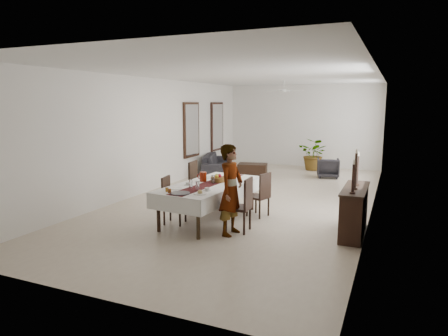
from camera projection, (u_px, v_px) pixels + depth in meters
floor at (252, 198)px, 10.61m from camera, size 6.00×12.00×0.00m
ceiling at (253, 75)px, 10.09m from camera, size 6.00×12.00×0.02m
wall_back at (303, 126)px, 15.78m from camera, size 6.00×0.02×3.20m
wall_front at (91, 177)px, 4.91m from camera, size 6.00×0.02×3.20m
wall_left at (154, 134)px, 11.52m from camera, size 0.02×12.00×3.20m
wall_right at (376, 143)px, 9.17m from camera, size 0.02×12.00×3.20m
dining_table_top at (210, 185)px, 8.54m from camera, size 1.27×2.59×0.05m
table_leg_fl at (159, 214)px, 7.79m from camera, size 0.08×0.08×0.73m
table_leg_fr at (198, 220)px, 7.35m from camera, size 0.08×0.08×0.73m
table_leg_bl at (218, 190)px, 9.85m from camera, size 0.08×0.08×0.73m
table_leg_br at (252, 194)px, 9.41m from camera, size 0.08×0.08×0.73m
tablecloth_top at (210, 184)px, 8.53m from camera, size 1.48×2.79×0.01m
tablecloth_drape_left at (186, 188)px, 8.84m from camera, size 0.26×2.68×0.31m
tablecloth_drape_right at (235, 194)px, 8.27m from camera, size 0.26×2.68×0.31m
tablecloth_drape_near at (173, 205)px, 7.39m from camera, size 1.23×0.12×0.31m
tablecloth_drape_far at (238, 180)px, 9.72m from camera, size 1.23×0.12×0.31m
table_runner at (210, 184)px, 8.53m from camera, size 0.61×2.63×0.00m
red_pitcher at (203, 177)px, 8.77m from camera, size 0.17×0.17×0.21m
pitcher_handle at (200, 176)px, 8.81m from camera, size 0.13×0.03×0.13m
wine_glass_near at (198, 186)px, 7.87m from camera, size 0.07×0.07×0.18m
wine_glass_mid at (191, 184)px, 8.07m from camera, size 0.07×0.07×0.18m
wine_glass_far at (213, 179)px, 8.54m from camera, size 0.07×0.07×0.18m
teacup_right at (207, 189)px, 7.83m from camera, size 0.09×0.09×0.06m
saucer_right at (207, 190)px, 7.84m from camera, size 0.16×0.16×0.01m
teacup_left at (188, 184)px, 8.36m from camera, size 0.09×0.09×0.06m
saucer_left at (188, 185)px, 8.36m from camera, size 0.16×0.16×0.01m
plate_near_right at (200, 194)px, 7.55m from camera, size 0.25×0.25×0.02m
bread_near_right at (200, 192)px, 7.55m from camera, size 0.09×0.09×0.09m
plate_near_left at (176, 189)px, 8.00m from camera, size 0.25×0.25×0.02m
plate_far_left at (210, 178)px, 9.18m from camera, size 0.25×0.25×0.02m
serving_tray at (180, 193)px, 7.58m from camera, size 0.38×0.38×0.02m
jam_jar_a at (169, 191)px, 7.66m from camera, size 0.07×0.07×0.08m
jam_jar_b at (167, 190)px, 7.76m from camera, size 0.07×0.07×0.08m
fruit_basket at (218, 179)px, 8.72m from camera, size 0.31×0.31×0.10m
fruit_red at (220, 176)px, 8.71m from camera, size 0.09×0.09×0.09m
fruit_green at (217, 176)px, 8.76m from camera, size 0.08×0.08×0.08m
fruit_yellow at (217, 176)px, 8.66m from camera, size 0.09×0.09×0.09m
chair_right_near_seat at (238, 208)px, 7.81m from camera, size 0.47×0.47×0.05m
chair_right_near_leg_fl at (244, 224)px, 7.61m from camera, size 0.05×0.05×0.45m
chair_right_near_leg_fr at (250, 218)px, 7.95m from camera, size 0.05×0.05×0.45m
chair_right_near_leg_bl at (226, 222)px, 7.74m from camera, size 0.05×0.05×0.45m
chair_right_near_leg_br at (232, 217)px, 8.08m from camera, size 0.05×0.05×0.45m
chair_right_near_back at (248, 193)px, 7.68m from camera, size 0.06×0.46×0.58m
chair_right_far_seat at (258, 197)px, 8.86m from camera, size 0.52×0.52×0.05m
chair_right_far_leg_fl at (260, 210)px, 8.66m from camera, size 0.05×0.05×0.41m
chair_right_far_leg_fr at (268, 207)px, 8.92m from camera, size 0.05×0.05×0.41m
chair_right_far_leg_bl at (247, 207)px, 8.88m from camera, size 0.05×0.05×0.41m
chair_right_far_leg_br at (256, 204)px, 9.14m from camera, size 0.05×0.05×0.41m
chair_right_far_back at (265, 185)px, 8.69m from camera, size 0.16×0.41×0.53m
chair_left_near_seat at (175, 203)px, 8.31m from camera, size 0.48×0.48×0.05m
chair_left_near_leg_fl at (170, 211)px, 8.55m from camera, size 0.05×0.05×0.42m
chair_left_near_leg_fr at (164, 215)px, 8.22m from camera, size 0.05×0.05×0.42m
chair_left_near_leg_bl at (186, 212)px, 8.47m from camera, size 0.05×0.05×0.42m
chair_left_near_leg_br at (180, 217)px, 8.14m from camera, size 0.05×0.05×0.42m
chair_left_near_back at (166, 189)px, 8.31m from camera, size 0.11×0.42×0.54m
chair_left_far_seat at (202, 188)px, 9.48m from camera, size 0.52×0.52×0.05m
chair_left_far_leg_fl at (197, 196)px, 9.77m from camera, size 0.05×0.05×0.47m
chair_left_far_leg_fr at (191, 200)px, 9.40m from camera, size 0.05×0.05×0.47m
chair_left_far_leg_bl at (212, 198)px, 9.65m from camera, size 0.05×0.05×0.47m
chair_left_far_leg_br at (207, 201)px, 9.28m from camera, size 0.05×0.05×0.47m
chair_left_far_back at (193, 174)px, 9.49m from camera, size 0.09×0.48×0.61m
woman at (231, 190)px, 7.56m from camera, size 0.48×0.67×1.74m
sideboard_body at (354, 212)px, 7.62m from camera, size 0.39×1.48×0.89m
sideboard_top at (355, 188)px, 7.54m from camera, size 0.43×1.54×0.03m
candlestick_near_base at (352, 193)px, 7.05m from camera, size 0.10×0.10×0.03m
candlestick_near_shaft at (353, 178)px, 7.01m from camera, size 0.05×0.05×0.49m
candlestick_near_candle at (354, 162)px, 6.96m from camera, size 0.04×0.04×0.08m
candlestick_mid_base at (355, 188)px, 7.41m from camera, size 0.10×0.10×0.03m
candlestick_mid_shaft at (356, 171)px, 7.35m from camera, size 0.05×0.05×0.64m
candlestick_mid_candle at (357, 151)px, 7.29m from camera, size 0.04×0.04×0.08m
candlestick_far_base at (357, 184)px, 7.76m from camera, size 0.10×0.10×0.03m
candlestick_far_shaft at (357, 170)px, 7.72m from camera, size 0.05×0.05×0.54m
candlestick_far_candle at (358, 154)px, 7.67m from camera, size 0.04×0.04×0.08m
sofa at (218, 163)px, 14.42m from camera, size 1.60×2.49×0.68m
armchair at (328, 168)px, 13.49m from camera, size 0.84×0.85×0.66m
coffee_table at (252, 170)px, 13.77m from camera, size 1.09×0.84×0.43m
potted_plant at (314, 154)px, 14.94m from camera, size 1.32×1.22×1.20m
mirror_frame_near at (191, 130)px, 13.50m from camera, size 0.06×1.05×1.85m
mirror_glass_near at (192, 130)px, 13.49m from camera, size 0.01×0.90×1.70m
mirror_frame_far at (217, 127)px, 15.40m from camera, size 0.06×1.05×1.85m
mirror_glass_far at (218, 127)px, 15.39m from camera, size 0.01×0.90×1.70m
fan_rod at (284, 84)px, 12.82m from camera, size 0.04×0.04×0.20m
fan_hub at (284, 90)px, 12.86m from camera, size 0.16×0.16×0.08m
fan_blade_n at (286, 91)px, 13.17m from camera, size 0.10×0.55×0.01m
fan_blade_s at (281, 90)px, 12.54m from camera, size 0.10×0.55×0.01m
fan_blade_e at (294, 90)px, 12.72m from camera, size 0.55×0.10×0.01m
fan_blade_w at (273, 91)px, 12.99m from camera, size 0.55×0.10×0.01m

